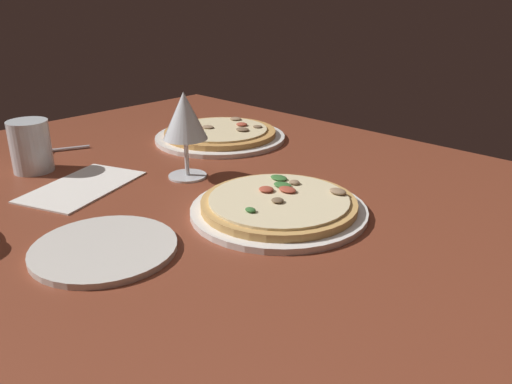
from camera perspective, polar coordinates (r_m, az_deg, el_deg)
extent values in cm
cube|color=brown|center=(85.27, -2.39, -2.75)|extent=(150.00, 110.00, 4.00)
cylinder|color=white|center=(81.55, 2.50, -2.02)|extent=(27.70, 27.70, 1.00)
cylinder|color=tan|center=(81.11, 2.51, -1.31)|extent=(24.41, 24.41, 1.20)
cylinder|color=beige|center=(80.80, 2.52, -0.79)|extent=(21.90, 21.90, 0.40)
ellipsoid|color=#937556|center=(86.34, 4.23, 1.07)|extent=(1.83, 1.67, 0.64)
ellipsoid|color=#387033|center=(85.30, 2.92, 0.79)|extent=(3.19, 2.42, 0.51)
ellipsoid|color=#387033|center=(88.39, 2.51, 1.58)|extent=(3.18, 2.25, 0.54)
ellipsoid|color=#AD4733|center=(83.15, 1.14, 0.31)|extent=(2.48, 2.31, 0.68)
ellipsoid|color=#AD4733|center=(83.20, 3.45, 0.28)|extent=(3.13, 2.21, 0.67)
ellipsoid|color=brown|center=(79.00, 2.38, -0.91)|extent=(1.94, 1.84, 0.65)
ellipsoid|color=#387033|center=(75.70, -0.61, -1.97)|extent=(1.73, 1.34, 0.61)
ellipsoid|color=#937556|center=(83.22, 8.96, 0.08)|extent=(2.89, 2.12, 0.75)
cylinder|color=white|center=(120.97, -3.93, 5.99)|extent=(29.77, 29.77, 1.00)
cylinder|color=#C68C47|center=(120.67, -3.95, 6.49)|extent=(25.51, 25.51, 1.20)
cylinder|color=beige|center=(120.46, -3.96, 6.86)|extent=(21.55, 21.55, 0.40)
ellipsoid|color=#AD4733|center=(118.13, -8.16, 6.60)|extent=(2.42, 2.40, 0.44)
ellipsoid|color=brown|center=(118.26, -1.50, 6.88)|extent=(3.11, 2.65, 0.64)
ellipsoid|color=#AD4733|center=(122.62, -1.57, 7.44)|extent=(2.71, 2.37, 0.70)
ellipsoid|color=#937556|center=(121.14, -5.30, 7.12)|extent=(2.94, 2.38, 0.50)
ellipsoid|color=#937556|center=(128.16, -2.26, 8.03)|extent=(2.89, 2.62, 0.57)
ellipsoid|color=brown|center=(121.03, 0.18, 7.19)|extent=(2.18, 2.13, 0.43)
cylinder|color=silver|center=(97.78, -7.50, 1.77)|extent=(7.10, 7.10, 0.40)
cylinder|color=silver|center=(96.58, -7.61, 3.83)|extent=(0.80, 0.80, 7.00)
cone|color=silver|center=(94.49, -7.84, 8.31)|extent=(8.09, 8.09, 8.53)
cone|color=maroon|center=(95.17, -7.75, 6.68)|extent=(2.54, 2.54, 2.98)
cylinder|color=silver|center=(107.50, -23.46, 4.62)|extent=(7.50, 7.50, 9.83)
cylinder|color=silver|center=(108.13, -23.27, 3.46)|extent=(6.90, 6.90, 5.24)
cylinder|color=silver|center=(73.13, -16.29, -5.95)|extent=(19.51, 19.51, 0.90)
cube|color=white|center=(96.91, -18.48, 0.57)|extent=(19.11, 24.13, 0.30)
ellipsoid|color=silver|center=(119.66, -22.10, 4.23)|extent=(4.77, 4.13, 1.00)
cylinder|color=silver|center=(119.80, -19.93, 4.48)|extent=(4.19, 8.67, 0.70)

